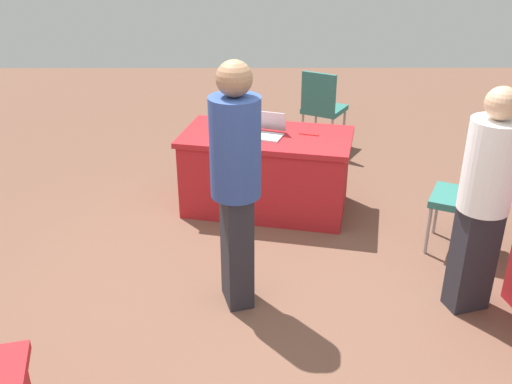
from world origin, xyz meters
TOP-DOWN VIEW (x-y plane):
  - ground_plane at (0.00, 0.00)m, footprint 14.40×14.40m
  - table_foreground at (-0.17, -1.56)m, footprint 1.69×1.13m
  - chair_tucked_right at (-1.81, -0.76)m, footprint 0.59×0.59m
  - chair_aisle at (-0.86, -3.13)m, footprint 0.60×0.60m
  - person_presenter at (0.07, -0.06)m, footprint 0.42×0.42m
  - person_attendee_standing at (-1.59, 0.02)m, footprint 0.42×0.42m
  - laptop_silver at (-0.16, -1.52)m, footprint 0.40×0.38m
  - yarn_ball at (0.20, -1.70)m, footprint 0.13×0.13m
  - scissors_red at (-0.56, -1.55)m, footprint 0.18×0.09m

SIDE VIEW (x-z plane):
  - ground_plane at x=0.00m, z-range 0.00..0.00m
  - table_foreground at x=-0.17m, z-range 0.00..0.75m
  - chair_tucked_right at x=-1.81m, z-range 0.07..1.01m
  - chair_aisle at x=-0.86m, z-range 0.07..1.02m
  - scissors_red at x=-0.56m, z-range 0.75..0.76m
  - laptop_silver at x=-0.16m, z-range 0.69..0.89m
  - yarn_ball at x=0.20m, z-range 0.75..0.89m
  - person_attendee_standing at x=-1.59m, z-range 0.09..1.72m
  - person_presenter at x=0.07m, z-range 0.11..1.89m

